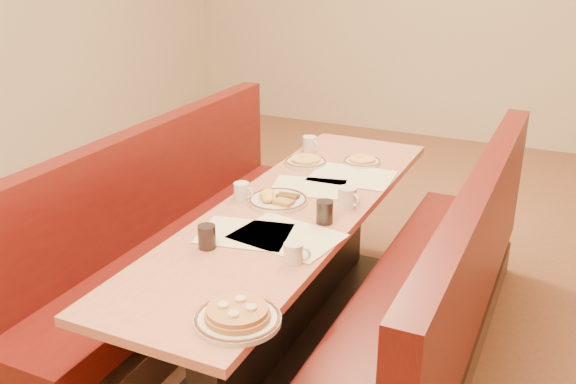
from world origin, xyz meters
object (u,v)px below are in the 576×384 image
at_px(eggs_plate, 277,199).
at_px(soda_tumbler_mid, 325,212).
at_px(coffee_mug_b, 242,191).
at_px(booth_right, 433,309).
at_px(coffee_mug_c, 348,197).
at_px(booth_left, 174,249).
at_px(pancake_plate, 237,316).
at_px(coffee_mug_a, 294,253).
at_px(coffee_mug_d, 310,144).
at_px(diner_table, 292,274).
at_px(soda_tumbler_near, 207,237).

bearing_deg(eggs_plate, soda_tumbler_mid, -21.75).
distance_m(coffee_mug_b, soda_tumbler_mid, 0.50).
height_order(booth_right, coffee_mug_b, booth_right).
distance_m(coffee_mug_b, coffee_mug_c, 0.54).
height_order(booth_left, pancake_plate, booth_left).
height_order(booth_left, coffee_mug_c, booth_left).
bearing_deg(eggs_plate, booth_right, -1.46).
xyz_separation_m(eggs_plate, coffee_mug_a, (0.34, -0.54, 0.03)).
relative_size(booth_left, coffee_mug_a, 22.15).
relative_size(pancake_plate, coffee_mug_a, 2.72).
relative_size(pancake_plate, soda_tumbler_mid, 2.79).
distance_m(pancake_plate, soda_tumbler_mid, 0.90).
bearing_deg(coffee_mug_d, booth_right, -16.25).
bearing_deg(coffee_mug_a, coffee_mug_c, 76.36).
relative_size(coffee_mug_b, soda_tumbler_mid, 1.04).
height_order(eggs_plate, coffee_mug_a, coffee_mug_a).
height_order(diner_table, coffee_mug_c, coffee_mug_c).
distance_m(coffee_mug_a, coffee_mug_c, 0.64).
distance_m(booth_left, eggs_plate, 0.76).
height_order(booth_right, coffee_mug_c, booth_right).
bearing_deg(booth_right, booth_left, 180.00).
relative_size(eggs_plate, soda_tumbler_mid, 2.74).
bearing_deg(pancake_plate, coffee_mug_d, 105.92).
xyz_separation_m(coffee_mug_a, soda_tumbler_near, (-0.39, -0.04, 0.01)).
bearing_deg(coffee_mug_c, pancake_plate, -64.71).
distance_m(booth_left, coffee_mug_a, 1.19).
xyz_separation_m(pancake_plate, coffee_mug_c, (-0.01, 1.13, 0.03)).
xyz_separation_m(booth_left, soda_tumbler_mid, (0.95, -0.10, 0.44)).
distance_m(coffee_mug_a, coffee_mug_d, 1.47).
xyz_separation_m(pancake_plate, soda_tumbler_near, (-0.40, 0.44, 0.03)).
height_order(booth_left, coffee_mug_b, booth_left).
bearing_deg(coffee_mug_c, coffee_mug_b, -140.63).
distance_m(coffee_mug_c, soda_tumbler_mid, 0.23).
xyz_separation_m(coffee_mug_b, soda_tumbler_near, (0.13, -0.55, 0.01)).
bearing_deg(eggs_plate, coffee_mug_b, -169.95).
bearing_deg(coffee_mug_b, coffee_mug_c, 22.53).
height_order(booth_left, booth_right, same).
height_order(eggs_plate, soda_tumbler_near, soda_tumbler_near).
relative_size(booth_left, soda_tumbler_near, 23.62).
relative_size(booth_left, coffee_mug_b, 21.85).
height_order(coffee_mug_a, coffee_mug_b, same).
distance_m(soda_tumbler_near, soda_tumbler_mid, 0.58).
height_order(pancake_plate, coffee_mug_d, coffee_mug_d).
xyz_separation_m(booth_right, pancake_plate, (-0.48, -1.00, 0.41)).
xyz_separation_m(coffee_mug_a, soda_tumbler_mid, (-0.04, 0.42, 0.01)).
distance_m(diner_table, pancake_plate, 1.11).
distance_m(diner_table, booth_right, 0.73).
distance_m(coffee_mug_d, soda_tumbler_mid, 1.08).
bearing_deg(booth_left, diner_table, 0.00).
bearing_deg(booth_left, soda_tumbler_mid, -6.15).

